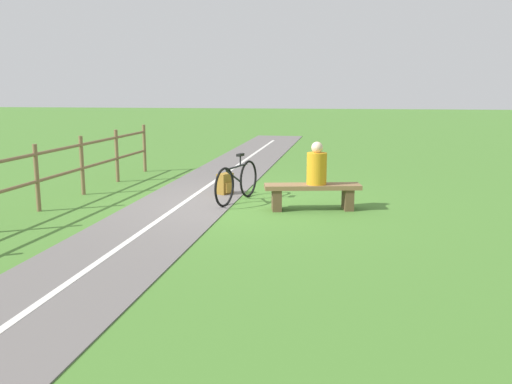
{
  "coord_description": "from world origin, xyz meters",
  "views": [
    {
      "loc": [
        -1.7,
        10.61,
        2.27
      ],
      "look_at": [
        -0.78,
        2.84,
        0.78
      ],
      "focal_mm": 40.54,
      "sensor_mm": 36.0,
      "label": 1
    }
  ],
  "objects": [
    {
      "name": "ground_plane",
      "position": [
        0.0,
        0.0,
        0.0
      ],
      "size": [
        80.0,
        80.0,
        0.0
      ],
      "primitive_type": "plane",
      "color": "#477A2D"
    },
    {
      "name": "path_centre_line",
      "position": [
        1.13,
        4.0,
        0.02
      ],
      "size": [
        1.8,
        31.96,
        0.0
      ],
      "primitive_type": "cube",
      "rotation": [
        0.0,
        0.0,
        -0.05
      ],
      "color": "silver",
      "rests_on": "paved_path"
    },
    {
      "name": "bicycle",
      "position": [
        -0.05,
        -0.18,
        0.39
      ],
      "size": [
        0.58,
        1.7,
        0.92
      ],
      "rotation": [
        0.0,
        0.0,
        1.26
      ],
      "color": "black",
      "rests_on": "ground_plane"
    },
    {
      "name": "paved_path",
      "position": [
        1.13,
        4.0,
        0.01
      ],
      "size": [
        3.8,
        36.05,
        0.02
      ],
      "primitive_type": "cube",
      "rotation": [
        0.0,
        0.0,
        -0.05
      ],
      "color": "#66605E",
      "rests_on": "ground_plane"
    },
    {
      "name": "person_seated",
      "position": [
        -1.58,
        0.35,
        0.79
      ],
      "size": [
        0.41,
        0.41,
        0.77
      ],
      "rotation": [
        0.0,
        0.0,
        0.16
      ],
      "color": "orange",
      "rests_on": "bench"
    },
    {
      "name": "bench",
      "position": [
        -1.51,
        0.37,
        0.32
      ],
      "size": [
        1.76,
        0.68,
        0.47
      ],
      "rotation": [
        0.0,
        0.0,
        0.16
      ],
      "color": "brown",
      "rests_on": "ground_plane"
    },
    {
      "name": "backpack",
      "position": [
        0.29,
        -0.87,
        0.21
      ],
      "size": [
        0.34,
        0.38,
        0.44
      ],
      "rotation": [
        0.0,
        0.0,
        1.04
      ],
      "color": "olive",
      "rests_on": "ground_plane"
    }
  ]
}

